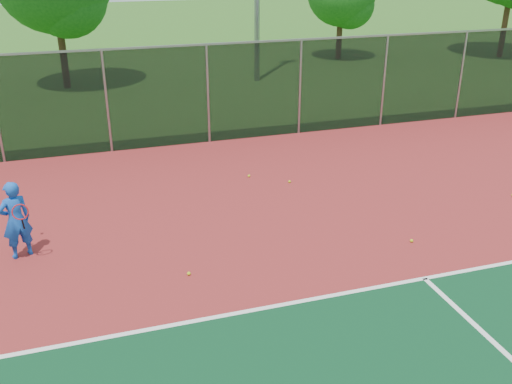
{
  "coord_description": "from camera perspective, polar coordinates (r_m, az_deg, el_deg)",
  "views": [
    {
      "loc": [
        -3.71,
        -4.71,
        5.76
      ],
      "look_at": [
        -0.66,
        5.0,
        1.3
      ],
      "focal_mm": 40.0,
      "sensor_mm": 36.0,
      "label": 1
    }
  ],
  "objects": [
    {
      "name": "practice_ball_1",
      "position": [
        15.19,
        -0.71,
        1.62
      ],
      "size": [
        0.07,
        0.07,
        0.07
      ],
      "primitive_type": "sphere",
      "color": "#BECD17",
      "rests_on": "court_apron"
    },
    {
      "name": "tennis_player",
      "position": [
        12.02,
        -22.9,
        -2.58
      ],
      "size": [
        0.68,
        0.7,
        2.47
      ],
      "color": "blue",
      "rests_on": "court_apron"
    },
    {
      "name": "practice_ball_4",
      "position": [
        10.89,
        -6.74,
        -8.1
      ],
      "size": [
        0.07,
        0.07,
        0.07
      ],
      "primitive_type": "sphere",
      "color": "#BECD17",
      "rests_on": "court_apron"
    },
    {
      "name": "fence_back",
      "position": [
        17.62,
        -4.83,
        9.82
      ],
      "size": [
        30.0,
        0.06,
        3.03
      ],
      "color": "black",
      "rests_on": "court_apron"
    },
    {
      "name": "practice_ball_0",
      "position": [
        12.37,
        15.3,
        -4.72
      ],
      "size": [
        0.07,
        0.07,
        0.07
      ],
      "primitive_type": "sphere",
      "color": "#BECD17",
      "rests_on": "court_apron"
    },
    {
      "name": "practice_ball_5",
      "position": [
        14.86,
        3.37,
        1.05
      ],
      "size": [
        0.07,
        0.07,
        0.07
      ],
      "primitive_type": "sphere",
      "color": "#BECD17",
      "rests_on": "court_apron"
    },
    {
      "name": "court_apron",
      "position": [
        9.58,
        9.46,
        -13.59
      ],
      "size": [
        30.0,
        20.0,
        0.02
      ],
      "primitive_type": "cube",
      "color": "maroon",
      "rests_on": "ground"
    }
  ]
}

